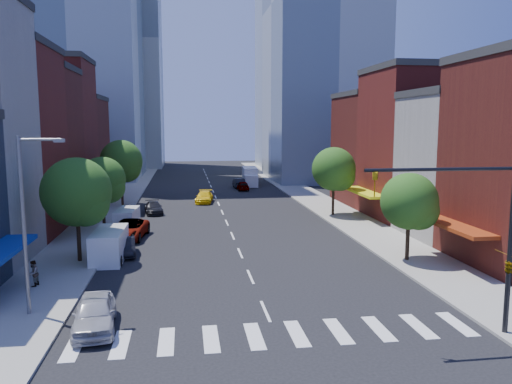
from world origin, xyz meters
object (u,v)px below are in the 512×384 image
traffic_car_oncoming (239,183)px  parked_car_front (95,313)px  parked_car_second (126,247)px  pedestrian_far (33,273)px  taxi (204,197)px  cargo_van_far (127,219)px  parked_car_rear (154,208)px  parked_car_third (128,229)px  cargo_van_near (109,246)px  traffic_car_far (243,186)px  box_truck (250,177)px

traffic_car_oncoming → parked_car_front: bearing=74.0°
parked_car_second → pedestrian_far: size_ratio=2.50×
taxi → traffic_car_oncoming: 15.42m
cargo_van_far → traffic_car_oncoming: bearing=69.2°
parked_car_front → parked_car_rear: size_ratio=1.06×
taxi → traffic_car_oncoming: (5.91, 14.25, 0.03)m
cargo_van_far → traffic_car_oncoming: 32.16m
parked_car_front → pedestrian_far: size_ratio=3.02×
parked_car_third → cargo_van_near: 6.91m
parked_car_third → taxi: (7.20, 19.11, -0.11)m
parked_car_second → taxi: size_ratio=0.81×
cargo_van_near → pedestrian_far: size_ratio=3.35×
parked_car_rear → traffic_car_far: traffic_car_far is taller
cargo_van_near → traffic_car_far: size_ratio=1.32×
parked_car_rear → box_truck: box_truck is taller
cargo_van_near → traffic_car_far: (13.95, 37.19, -0.42)m
parked_car_third → box_truck: 38.97m
traffic_car_far → box_truck: bearing=-108.6°
cargo_van_near → parked_car_front: bearing=-84.0°
taxi → traffic_car_far: size_ratio=1.21×
parked_car_second → pedestrian_far: 8.49m
parked_car_front → cargo_van_near: 12.50m
cargo_van_far → box_truck: bearing=67.9°
parked_car_front → traffic_car_oncoming: bearing=70.7°
parked_car_second → taxi: bearing=67.6°
parked_car_second → parked_car_third: 5.50m
traffic_car_oncoming → cargo_van_near: bearing=68.7°
taxi → parked_car_third: bearing=-102.8°
pedestrian_far → cargo_van_near: bearing=161.6°
parked_car_third → traffic_car_far: bearing=73.9°
cargo_van_far → parked_car_rear: bearing=80.0°
parked_car_rear → traffic_car_far: (11.95, 18.24, 0.03)m
parked_car_front → pedestrian_far: 8.14m
parked_car_front → box_truck: bearing=69.3°
parked_car_second → taxi: (6.83, 24.59, 0.05)m
parked_car_third → pedestrian_far: 13.32m
parked_car_rear → box_truck: bearing=52.2°
cargo_van_near → traffic_car_oncoming: cargo_van_near is taller
parked_car_second → parked_car_third: (-0.38, 5.48, 0.16)m
box_truck → pedestrian_far: bearing=-108.4°
traffic_car_oncoming → pedestrian_far: 49.15m
pedestrian_far → traffic_car_oncoming: bearing=172.6°
parked_car_third → traffic_car_far: parked_car_third is taller
parked_car_second → cargo_van_far: bearing=88.9°
parked_car_rear → traffic_car_far: bearing=49.0°
pedestrian_far → traffic_car_far: bearing=171.0°
parked_car_front → taxi: bearing=74.3°
traffic_car_oncoming → pedestrian_far: (-17.26, -46.02, 0.20)m
parked_car_second → parked_car_rear: bearing=79.8°
taxi → pedestrian_far: 33.74m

